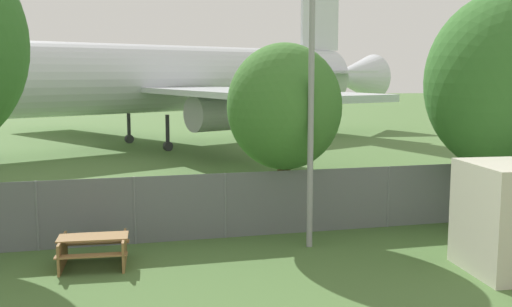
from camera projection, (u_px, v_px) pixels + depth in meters
perimeter_fence at (225, 206)px, 17.11m from camera, size 56.07×0.07×1.89m
airplane at (126, 80)px, 36.97m from camera, size 43.53×35.61×12.89m
picnic_bench_near_cabin at (94, 248)px, 14.63m from camera, size 1.78×1.52×0.76m
tree_near_hangar at (511, 83)px, 17.97m from camera, size 5.09×5.09×7.22m
tree_behind_benches at (284, 107)px, 17.50m from camera, size 3.37×3.37×5.59m
light_mast at (311, 74)px, 15.75m from camera, size 0.44×0.44×7.64m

